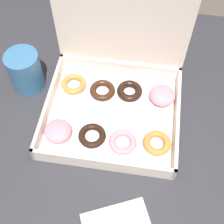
# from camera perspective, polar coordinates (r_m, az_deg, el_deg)

# --- Properties ---
(ground_plane) EXTENTS (8.00, 8.00, 0.00)m
(ground_plane) POSITION_cam_1_polar(r_m,az_deg,el_deg) (1.45, -2.21, -15.98)
(ground_plane) COLOR #564C44
(dining_table) EXTENTS (1.13, 0.88, 0.71)m
(dining_table) POSITION_cam_1_polar(r_m,az_deg,el_deg) (0.88, -3.52, -4.26)
(dining_table) COLOR #2D2D33
(dining_table) RESTS_ON ground_plane
(donut_box) EXTENTS (0.33, 0.30, 0.34)m
(donut_box) POSITION_cam_1_polar(r_m,az_deg,el_deg) (0.77, 0.61, 4.82)
(donut_box) COLOR silver
(donut_box) RESTS_ON dining_table
(coffee_mug) EXTENTS (0.09, 0.09, 0.11)m
(coffee_mug) POSITION_cam_1_polar(r_m,az_deg,el_deg) (0.85, -15.59, 7.34)
(coffee_mug) COLOR teal
(coffee_mug) RESTS_ON dining_table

